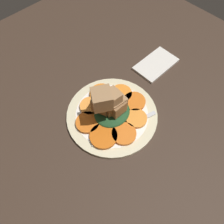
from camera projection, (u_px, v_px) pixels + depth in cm
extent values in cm
cube|color=#38281E|center=(112.00, 117.00, 62.91)|extent=(120.00, 120.00, 2.00)
cylinder|color=beige|center=(112.00, 115.00, 61.62)|extent=(25.55, 25.55, 1.00)
cylinder|color=white|center=(112.00, 115.00, 61.58)|extent=(20.44, 20.44, 1.00)
cylinder|color=orange|center=(136.00, 118.00, 59.82)|extent=(5.88, 5.88, 0.92)
cylinder|color=orange|center=(134.00, 102.00, 62.65)|extent=(6.47, 6.47, 0.92)
cylinder|color=orange|center=(121.00, 94.00, 64.08)|extent=(6.43, 6.43, 0.92)
cylinder|color=orange|center=(102.00, 94.00, 64.07)|extent=(6.95, 6.95, 0.92)
cylinder|color=orange|center=(90.00, 106.00, 61.87)|extent=(5.94, 5.94, 0.92)
cylinder|color=orange|center=(88.00, 122.00, 59.18)|extent=(6.53, 6.53, 0.92)
cylinder|color=#D45F12|center=(103.00, 136.00, 57.12)|extent=(7.34, 7.34, 0.92)
cylinder|color=orange|center=(124.00, 134.00, 57.47)|extent=(6.54, 6.54, 0.92)
ellipsoid|color=#1E4723|center=(112.00, 112.00, 60.23)|extent=(10.33, 9.30, 2.04)
cube|color=olive|center=(112.00, 103.00, 57.72)|extent=(5.63, 5.63, 4.72)
cube|color=#9E754C|center=(115.00, 102.00, 57.93)|extent=(5.06, 5.06, 4.62)
cube|color=brown|center=(116.00, 106.00, 57.55)|extent=(4.26, 4.26, 4.13)
cube|color=brown|center=(103.00, 102.00, 57.85)|extent=(5.93, 5.93, 4.62)
cube|color=#9E754C|center=(102.00, 99.00, 52.58)|extent=(6.54, 6.54, 4.77)
cube|color=#9E754C|center=(112.00, 98.00, 54.37)|extent=(4.31, 4.31, 3.86)
cube|color=silver|center=(135.00, 122.00, 59.55)|extent=(12.94, 4.80, 0.40)
cube|color=silver|center=(111.00, 133.00, 57.82)|extent=(2.19, 2.67, 0.40)
cube|color=silver|center=(101.00, 142.00, 56.57)|extent=(5.06, 1.77, 0.40)
cube|color=silver|center=(100.00, 140.00, 56.87)|extent=(5.06, 1.77, 0.40)
cube|color=silver|center=(99.00, 138.00, 57.17)|extent=(5.06, 1.77, 0.40)
cube|color=silver|center=(98.00, 136.00, 57.48)|extent=(5.06, 1.77, 0.40)
cube|color=silver|center=(156.00, 64.00, 71.56)|extent=(14.05, 8.43, 0.80)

